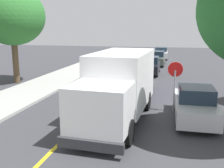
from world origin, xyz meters
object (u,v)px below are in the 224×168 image
object	(u,v)px
parked_car_mid	(150,66)
stop_sign	(175,77)
parked_van_across	(195,104)
parked_car_furthest	(161,53)
street_tree_down_block	(12,16)
parked_car_near	(139,81)
box_truck	(119,84)
parked_car_far	(157,59)

from	to	relation	value
parked_car_mid	stop_sign	size ratio (longest dim) A/B	1.66
parked_van_across	stop_sign	xyz separation A→B (m)	(-0.96, 1.22, 1.06)
parked_car_furthest	parked_van_across	world-z (taller)	same
parked_car_mid	street_tree_down_block	size ratio (longest dim) A/B	0.59
parked_car_near	parked_car_furthest	bearing A→B (deg)	88.46
box_truck	parked_car_near	bearing A→B (deg)	87.92
box_truck	parked_car_mid	xyz separation A→B (m)	(0.30, 13.26, -0.97)
parked_car_near	stop_sign	world-z (taller)	stop_sign
parked_car_mid	street_tree_down_block	world-z (taller)	street_tree_down_block
parked_car_mid	parked_van_across	world-z (taller)	same
parked_van_across	stop_sign	world-z (taller)	stop_sign
parked_car_far	street_tree_down_block	distance (m)	16.99
stop_sign	street_tree_down_block	world-z (taller)	street_tree_down_block
parked_car_far	parked_car_furthest	xyz separation A→B (m)	(0.16, 6.62, 0.00)
parked_car_near	stop_sign	xyz separation A→B (m)	(2.35, -3.95, 1.06)
street_tree_down_block	parked_car_far	bearing A→B (deg)	50.90
parked_car_mid	parked_car_far	size ratio (longest dim) A/B	1.00
box_truck	street_tree_down_block	size ratio (longest dim) A/B	0.98
parked_car_mid	street_tree_down_block	bearing A→B (deg)	-147.08
parked_van_across	parked_car_near	bearing A→B (deg)	122.65
parked_car_mid	parked_van_across	bearing A→B (deg)	-75.55
parked_car_near	parked_van_across	size ratio (longest dim) A/B	1.01
parked_car_furthest	stop_sign	distance (m)	24.25
box_truck	parked_car_furthest	xyz separation A→B (m)	(0.76, 26.10, -0.97)
parked_car_far	stop_sign	world-z (taller)	stop_sign
box_truck	parked_car_near	size ratio (longest dim) A/B	1.63
stop_sign	box_truck	bearing A→B (deg)	-142.81
parked_car_near	stop_sign	bearing A→B (deg)	-59.30
parked_car_near	street_tree_down_block	bearing A→B (deg)	175.07
box_truck	stop_sign	distance (m)	3.22
parked_van_across	box_truck	bearing A→B (deg)	-168.33
parked_car_near	parked_car_far	size ratio (longest dim) A/B	1.01
parked_van_across	stop_sign	bearing A→B (deg)	128.43
box_truck	stop_sign	xyz separation A→B (m)	(2.56, 1.94, 0.09)
stop_sign	parked_car_near	bearing A→B (deg)	120.70
parked_car_near	parked_car_mid	xyz separation A→B (m)	(0.08, 7.36, 0.00)
parked_car_near	parked_car_far	bearing A→B (deg)	88.37
parked_car_near	parked_car_furthest	world-z (taller)	same
parked_car_mid	street_tree_down_block	distance (m)	12.75
parked_car_furthest	stop_sign	bearing A→B (deg)	-85.73
parked_car_far	parked_van_across	bearing A→B (deg)	-81.14
box_truck	parked_car_far	distance (m)	19.52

